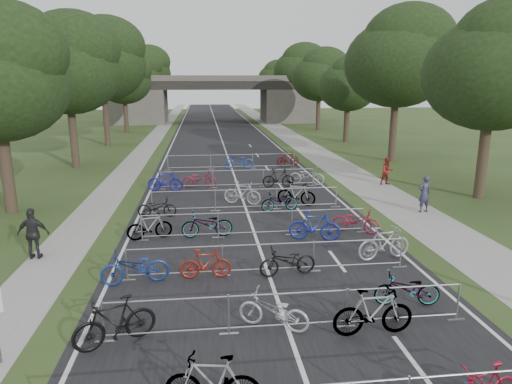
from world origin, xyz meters
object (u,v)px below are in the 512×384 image
bike_1 (213,382)px  pedestrian_b (387,171)px  pedestrian_c (33,234)px  overpass_bridge (215,99)px  pedestrian_a (424,194)px

bike_1 → pedestrian_b: size_ratio=1.13×
pedestrian_c → overpass_bridge: bearing=-96.4°
overpass_bridge → bike_1: 64.14m
overpass_bridge → bike_1: overpass_bridge is taller
pedestrian_a → pedestrian_c: bearing=1.9°
pedestrian_c → pedestrian_b: bearing=-147.8°
pedestrian_b → pedestrian_c: size_ratio=0.90×
bike_1 → pedestrian_b: pedestrian_b is taller
bike_1 → pedestrian_c: size_ratio=1.01×
pedestrian_c → pedestrian_a: bearing=-164.3°
overpass_bridge → pedestrian_c: (-8.20, -55.49, -2.59)m
bike_1 → pedestrian_c: (-6.20, 8.55, 0.37)m
bike_1 → pedestrian_c: bearing=-134.6°
overpass_bridge → pedestrian_c: size_ratio=16.46×
pedestrian_a → bike_1: bearing=38.3°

